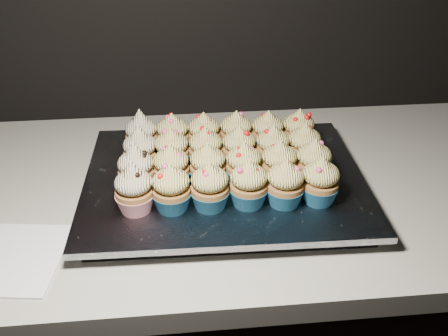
{
  "coord_description": "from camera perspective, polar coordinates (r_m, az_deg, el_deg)",
  "views": [
    {
      "loc": [
        -0.12,
        0.91,
        1.42
      ],
      "look_at": [
        -0.04,
        1.66,
        0.95
      ],
      "focal_mm": 40.0,
      "sensor_mm": 36.0,
      "label": 1
    }
  ],
  "objects": [
    {
      "name": "cupcake_16",
      "position": [
        0.92,
        5.57,
        2.35
      ],
      "size": [
        0.06,
        0.06,
        0.08
      ],
      "color": "#19557A",
      "rests_on": "foil_lining"
    },
    {
      "name": "cupcake_20",
      "position": [
        0.96,
        -2.3,
        3.89
      ],
      "size": [
        0.06,
        0.06,
        0.08
      ],
      "color": "#19557A",
      "rests_on": "foil_lining"
    },
    {
      "name": "cupcake_12",
      "position": [
        0.91,
        -9.54,
        1.92
      ],
      "size": [
        0.06,
        0.06,
        0.1
      ],
      "color": "#B4192E",
      "rests_on": "foil_lining"
    },
    {
      "name": "cupcake_0",
      "position": [
        0.81,
        -10.24,
        -2.41
      ],
      "size": [
        0.06,
        0.06,
        0.1
      ],
      "color": "#B4192E",
      "rests_on": "foil_lining"
    },
    {
      "name": "cupcake_10",
      "position": [
        0.87,
        6.31,
        0.48
      ],
      "size": [
        0.06,
        0.06,
        0.08
      ],
      "color": "#19557A",
      "rests_on": "foil_lining"
    },
    {
      "name": "cupcake_14",
      "position": [
        0.91,
        -2.11,
        2.12
      ],
      "size": [
        0.06,
        0.06,
        0.08
      ],
      "color": "#19557A",
      "rests_on": "foil_lining"
    },
    {
      "name": "cupcake_17",
      "position": [
        0.93,
        9.12,
        2.53
      ],
      "size": [
        0.06,
        0.06,
        0.08
      ],
      "color": "#19557A",
      "rests_on": "foil_lining"
    },
    {
      "name": "cupcake_3",
      "position": [
        0.81,
        2.83,
        -1.91
      ],
      "size": [
        0.06,
        0.06,
        0.08
      ],
      "color": "#19557A",
      "rests_on": "foil_lining"
    },
    {
      "name": "cupcake_2",
      "position": [
        0.8,
        -1.64,
        -2.23
      ],
      "size": [
        0.06,
        0.06,
        0.08
      ],
      "color": "#19557A",
      "rests_on": "foil_lining"
    },
    {
      "name": "cupcake_5",
      "position": [
        0.83,
        10.94,
        -1.55
      ],
      "size": [
        0.06,
        0.06,
        0.08
      ],
      "color": "#19557A",
      "rests_on": "foil_lining"
    },
    {
      "name": "cupcake_21",
      "position": [
        0.97,
        1.39,
        4.07
      ],
      "size": [
        0.06,
        0.06,
        0.08
      ],
      "color": "#19557A",
      "rests_on": "foil_lining"
    },
    {
      "name": "cupcake_11",
      "position": [
        0.88,
        10.19,
        0.61
      ],
      "size": [
        0.06,
        0.06,
        0.08
      ],
      "color": "#19557A",
      "rests_on": "foil_lining"
    },
    {
      "name": "cupcake_7",
      "position": [
        0.86,
        -6.05,
        0.0
      ],
      "size": [
        0.06,
        0.06,
        0.08
      ],
      "color": "#19557A",
      "rests_on": "foil_lining"
    },
    {
      "name": "napkin",
      "position": [
        0.84,
        -23.43,
        -9.44
      ],
      "size": [
        0.18,
        0.18,
        0.0
      ],
      "primitive_type": "cube",
      "rotation": [
        0.0,
        0.0,
        -0.13
      ],
      "color": "white",
      "rests_on": "worktop"
    },
    {
      "name": "cupcake_13",
      "position": [
        0.91,
        -6.0,
        1.98
      ],
      "size": [
        0.06,
        0.06,
        0.08
      ],
      "color": "#19557A",
      "rests_on": "foil_lining"
    },
    {
      "name": "cupcake_19",
      "position": [
        0.96,
        -5.87,
        3.75
      ],
      "size": [
        0.06,
        0.06,
        0.08
      ],
      "color": "#19557A",
      "rests_on": "foil_lining"
    },
    {
      "name": "worktop",
      "position": [
        0.97,
        2.4,
        -2.3
      ],
      "size": [
        2.44,
        0.64,
        0.04
      ],
      "primitive_type": "cube",
      "color": "silver",
      "rests_on": "cabinet"
    },
    {
      "name": "cupcake_6",
      "position": [
        0.86,
        -10.02,
        -0.2
      ],
      "size": [
        0.06,
        0.06,
        0.1
      ],
      "color": "#B4192E",
      "rests_on": "foil_lining"
    },
    {
      "name": "cupcake_8",
      "position": [
        0.86,
        -1.88,
        0.15
      ],
      "size": [
        0.06,
        0.06,
        0.08
      ],
      "color": "#19557A",
      "rests_on": "foil_lining"
    },
    {
      "name": "cupcake_18",
      "position": [
        0.97,
        -9.41,
        3.77
      ],
      "size": [
        0.06,
        0.06,
        0.1
      ],
      "color": "#B4192E",
      "rests_on": "foil_lining"
    },
    {
      "name": "foil_lining",
      "position": [
        0.91,
        -0.0,
        -1.18
      ],
      "size": [
        0.51,
        0.4,
        0.01
      ],
      "primitive_type": "cube",
      "rotation": [
        0.0,
        0.0,
        -0.02
      ],
      "color": "silver",
      "rests_on": "baking_tray"
    },
    {
      "name": "baking_tray",
      "position": [
        0.91,
        0.0,
        -2.08
      ],
      "size": [
        0.47,
        0.36,
        0.02
      ],
      "primitive_type": "cube",
      "rotation": [
        0.0,
        0.0,
        -0.02
      ],
      "color": "black",
      "rests_on": "worktop"
    },
    {
      "name": "cupcake_1",
      "position": [
        0.8,
        -6.04,
        -2.42
      ],
      "size": [
        0.06,
        0.06,
        0.08
      ],
      "color": "#19557A",
      "rests_on": "foil_lining"
    },
    {
      "name": "cupcake_22",
      "position": [
        0.97,
        5.0,
        4.06
      ],
      "size": [
        0.06,
        0.06,
        0.08
      ],
      "color": "#19557A",
      "rests_on": "foil_lining"
    },
    {
      "name": "cupcake_4",
      "position": [
        0.82,
        7.0,
        -1.83
      ],
      "size": [
        0.06,
        0.06,
        0.08
      ],
      "color": "#19557A",
      "rests_on": "foil_lining"
    },
    {
      "name": "cupcake_9",
      "position": [
        0.86,
        2.25,
        0.29
      ],
      "size": [
        0.06,
        0.06,
        0.08
      ],
      "color": "#19557A",
      "rests_on": "foil_lining"
    },
    {
      "name": "cupcake_23",
      "position": [
        0.98,
        8.48,
        4.25
      ],
      "size": [
        0.06,
        0.06,
        0.08
      ],
      "color": "#19557A",
      "rests_on": "foil_lining"
    },
    {
      "name": "cupcake_15",
      "position": [
        0.91,
        1.72,
        2.24
      ],
      "size": [
        0.06,
        0.06,
        0.08
      ],
      "color": "#19557A",
      "rests_on": "foil_lining"
    }
  ]
}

